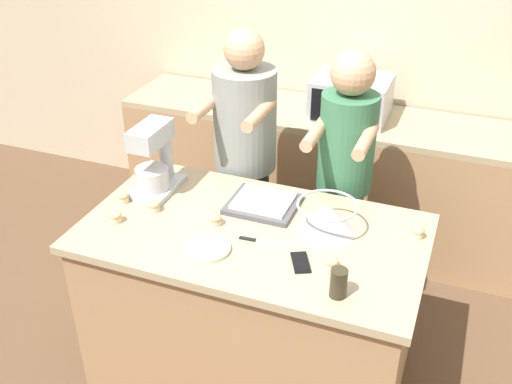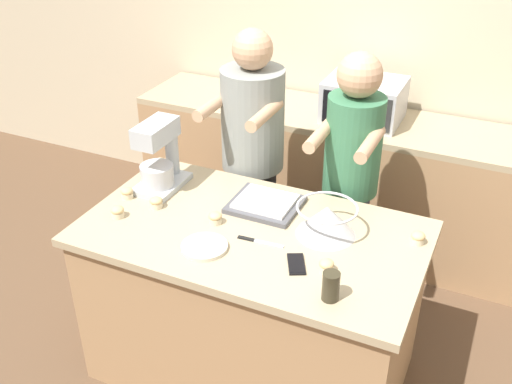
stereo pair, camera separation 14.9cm
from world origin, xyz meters
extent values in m
plane|color=brown|center=(0.00, 0.00, 0.00)|extent=(16.00, 16.00, 0.00)
cube|color=beige|center=(0.00, 1.75, 1.35)|extent=(10.00, 0.06, 2.70)
cube|color=#A87F56|center=(0.00, 0.00, 0.43)|extent=(1.53, 0.85, 0.85)
cube|color=tan|center=(0.00, 0.00, 0.87)|extent=(1.59, 0.90, 0.04)
cube|color=#A87F56|center=(0.00, 1.40, 0.44)|extent=(2.80, 0.60, 0.88)
cube|color=tan|center=(0.00, 1.40, 0.90)|extent=(2.80, 0.60, 0.04)
cylinder|color=#232328|center=(-0.30, 0.65, 0.43)|extent=(0.27, 0.27, 0.85)
cylinder|color=gray|center=(-0.30, 0.65, 1.14)|extent=(0.35, 0.35, 0.57)
sphere|color=tan|center=(-0.30, 0.65, 1.53)|extent=(0.22, 0.22, 0.22)
cylinder|color=tan|center=(-0.45, 0.48, 1.26)|extent=(0.06, 0.34, 0.06)
cylinder|color=tan|center=(-0.15, 0.48, 1.26)|extent=(0.06, 0.34, 0.06)
cylinder|color=#33384C|center=(0.27, 0.65, 0.42)|extent=(0.23, 0.23, 0.83)
cylinder|color=#38704C|center=(0.27, 0.65, 1.10)|extent=(0.29, 0.29, 0.53)
sphere|color=tan|center=(0.27, 0.65, 1.48)|extent=(0.23, 0.23, 0.23)
cylinder|color=tan|center=(0.15, 0.48, 1.21)|extent=(0.06, 0.34, 0.06)
cylinder|color=tan|center=(0.40, 0.48, 1.21)|extent=(0.06, 0.34, 0.06)
cube|color=#B2B7BC|center=(-0.60, 0.17, 0.91)|extent=(0.20, 0.30, 0.03)
cylinder|color=#B2B7BC|center=(-0.60, 0.29, 1.04)|extent=(0.07, 0.07, 0.24)
cube|color=#B2B7BC|center=(-0.60, 0.16, 1.21)|extent=(0.13, 0.26, 0.10)
cylinder|color=#BCBCC1|center=(-0.60, 0.14, 0.98)|extent=(0.17, 0.17, 0.11)
cone|color=#BCBCC1|center=(0.32, 0.11, 0.97)|extent=(0.28, 0.28, 0.15)
torus|color=#BCBCC1|center=(0.32, 0.11, 1.03)|extent=(0.28, 0.28, 0.01)
cube|color=#4C4C51|center=(-0.03, 0.21, 0.90)|extent=(0.33, 0.29, 0.02)
cube|color=white|center=(-0.03, 0.21, 0.92)|extent=(0.27, 0.24, 0.02)
cube|color=#B7B7BC|center=(0.12, 1.40, 1.05)|extent=(0.48, 0.39, 0.26)
cube|color=black|center=(0.08, 1.21, 1.05)|extent=(0.32, 0.01, 0.21)
cube|color=#2D2D2D|center=(0.29, 1.21, 1.05)|extent=(0.10, 0.01, 0.21)
cube|color=black|center=(0.28, -0.16, 0.90)|extent=(0.13, 0.16, 0.01)
cube|color=black|center=(0.28, -0.16, 0.90)|extent=(0.11, 0.14, 0.00)
cylinder|color=#332D1E|center=(0.48, -0.31, 0.95)|extent=(0.07, 0.07, 0.12)
cylinder|color=beige|center=(-0.13, -0.22, 0.90)|extent=(0.21, 0.21, 0.02)
cube|color=#BCBCC1|center=(0.12, -0.07, 0.90)|extent=(0.14, 0.03, 0.01)
cube|color=black|center=(0.01, -0.08, 0.90)|extent=(0.08, 0.02, 0.01)
cylinder|color=beige|center=(-0.63, -0.17, 0.91)|extent=(0.06, 0.06, 0.03)
ellipsoid|color=tan|center=(-0.63, -0.17, 0.93)|extent=(0.06, 0.06, 0.04)
cylinder|color=beige|center=(-0.70, 0.00, 0.91)|extent=(0.06, 0.06, 0.03)
ellipsoid|color=tan|center=(-0.70, 0.00, 0.93)|extent=(0.06, 0.06, 0.04)
cylinder|color=beige|center=(0.72, 0.22, 0.91)|extent=(0.06, 0.06, 0.03)
ellipsoid|color=tan|center=(0.72, 0.22, 0.93)|extent=(0.06, 0.06, 0.04)
cylinder|color=beige|center=(0.41, -0.15, 0.91)|extent=(0.06, 0.06, 0.03)
ellipsoid|color=tan|center=(0.41, -0.15, 0.93)|extent=(0.06, 0.06, 0.04)
cylinder|color=beige|center=(-0.51, -0.02, 0.91)|extent=(0.06, 0.06, 0.03)
ellipsoid|color=tan|center=(-0.51, -0.02, 0.93)|extent=(0.06, 0.06, 0.04)
cylinder|color=beige|center=(-0.18, -0.02, 0.91)|extent=(0.06, 0.06, 0.03)
ellipsoid|color=tan|center=(-0.18, -0.02, 0.93)|extent=(0.06, 0.06, 0.04)
camera|label=1|loc=(0.85, -2.14, 2.45)|focal=42.00mm
camera|label=2|loc=(0.98, -2.09, 2.45)|focal=42.00mm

